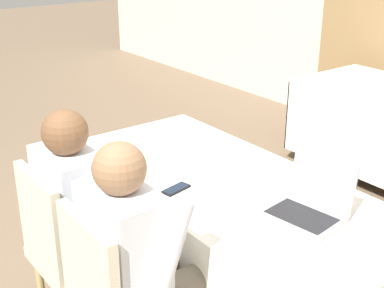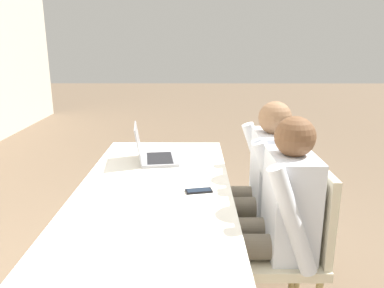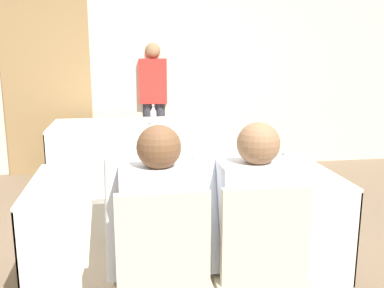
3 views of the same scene
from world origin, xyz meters
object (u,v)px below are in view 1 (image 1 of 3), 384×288
Objects in this scene: cell_phone at (176,189)px; person_white_shirt at (142,257)px; chair_near_left at (71,249)px; person_checkered_shirt at (89,212)px; laptop at (308,206)px.

person_white_shirt reaches higher than cell_phone.
cell_phone is 0.56m from chair_near_left.
cell_phone is 0.13× the size of person_checkered_shirt.
laptop is at bearing -109.01° from person_white_shirt.
person_white_shirt is (0.30, -0.38, -0.06)m from cell_phone.
person_checkered_shirt is at bearing -123.16° from cell_phone.
person_white_shirt is at bearing -62.93° from cell_phone.
person_white_shirt reaches higher than chair_near_left.
person_checkered_shirt is (-0.00, 0.10, 0.16)m from chair_near_left.
chair_near_left is 0.19m from person_checkered_shirt.
person_checkered_shirt is (-0.15, -0.38, -0.06)m from cell_phone.
laptop is 2.24× the size of cell_phone.
person_checkered_shirt and person_white_shirt have the same top height.
person_checkered_shirt is 1.00× the size of person_white_shirt.
person_white_shirt is (-0.24, -0.69, -0.10)m from laptop.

